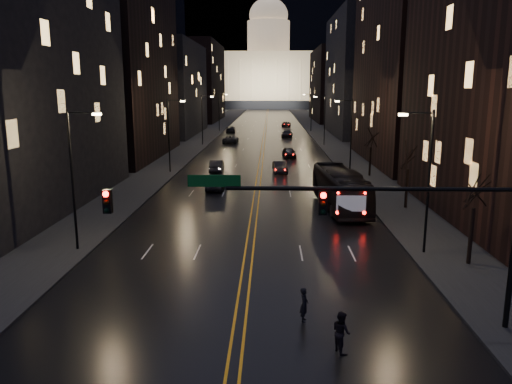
# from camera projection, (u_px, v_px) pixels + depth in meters

# --- Properties ---
(ground) EXTENTS (900.00, 900.00, 0.00)m
(ground) POSITION_uv_depth(u_px,v_px,m) (239.00, 326.00, 21.87)
(ground) COLOR black
(ground) RESTS_ON ground
(road) EXTENTS (20.00, 320.00, 0.02)m
(road) POSITION_uv_depth(u_px,v_px,m) (266.00, 123.00, 149.06)
(road) COLOR black
(road) RESTS_ON ground
(sidewalk_left) EXTENTS (8.00, 320.00, 0.16)m
(sidewalk_left) POSITION_uv_depth(u_px,v_px,m) (219.00, 122.00, 149.44)
(sidewalk_left) COLOR black
(sidewalk_left) RESTS_ON ground
(sidewalk_right) EXTENTS (8.00, 320.00, 0.16)m
(sidewalk_right) POSITION_uv_depth(u_px,v_px,m) (313.00, 123.00, 148.65)
(sidewalk_right) COLOR black
(sidewalk_right) RESTS_ON ground
(center_line) EXTENTS (0.62, 320.00, 0.01)m
(center_line) POSITION_uv_depth(u_px,v_px,m) (266.00, 123.00, 149.06)
(center_line) COLOR orange
(center_line) RESTS_ON road
(building_left_near) EXTENTS (12.00, 28.00, 22.00)m
(building_left_near) POSITION_uv_depth(u_px,v_px,m) (5.00, 79.00, 41.74)
(building_left_near) COLOR black
(building_left_near) RESTS_ON ground
(building_left_mid) EXTENTS (12.00, 30.00, 28.00)m
(building_left_mid) POSITION_uv_depth(u_px,v_px,m) (117.00, 62.00, 72.43)
(building_left_mid) COLOR black
(building_left_mid) RESTS_ON ground
(building_left_far) EXTENTS (12.00, 34.00, 20.00)m
(building_left_far) POSITION_uv_depth(u_px,v_px,m) (170.00, 89.00, 110.43)
(building_left_far) COLOR black
(building_left_far) RESTS_ON ground
(building_left_dist) EXTENTS (12.00, 40.00, 24.00)m
(building_left_dist) POSITION_uv_depth(u_px,v_px,m) (200.00, 82.00, 156.98)
(building_left_dist) COLOR black
(building_left_dist) RESTS_ON ground
(building_right_tall) EXTENTS (12.00, 30.00, 38.00)m
(building_right_tall) POSITION_uv_depth(u_px,v_px,m) (419.00, 21.00, 66.30)
(building_right_tall) COLOR black
(building_right_tall) RESTS_ON ground
(building_right_mid) EXTENTS (12.00, 34.00, 26.00)m
(building_right_mid) POSITION_uv_depth(u_px,v_px,m) (361.00, 75.00, 108.63)
(building_right_mid) COLOR black
(building_right_mid) RESTS_ON ground
(building_right_dist) EXTENTS (12.00, 40.00, 22.00)m
(building_right_dist) POSITION_uv_depth(u_px,v_px,m) (334.00, 85.00, 156.00)
(building_right_dist) COLOR black
(building_right_dist) RESTS_ON ground
(mountain_ridge) EXTENTS (520.00, 60.00, 130.00)m
(mountain_ridge) POSITION_uv_depth(u_px,v_px,m) (322.00, 14.00, 379.21)
(mountain_ridge) COLOR black
(mountain_ridge) RESTS_ON ground
(capitol) EXTENTS (90.00, 50.00, 58.50)m
(capitol) POSITION_uv_depth(u_px,v_px,m) (268.00, 74.00, 262.95)
(capitol) COLOR black
(capitol) RESTS_ON ground
(traffic_signal) EXTENTS (17.29, 0.45, 7.00)m
(traffic_signal) POSITION_uv_depth(u_px,v_px,m) (381.00, 215.00, 20.66)
(traffic_signal) COLOR black
(traffic_signal) RESTS_ON ground
(streetlamp_right_near) EXTENTS (2.13, 0.25, 9.00)m
(streetlamp_right_near) POSITION_uv_depth(u_px,v_px,m) (426.00, 175.00, 30.31)
(streetlamp_right_near) COLOR black
(streetlamp_right_near) RESTS_ON ground
(streetlamp_left_near) EXTENTS (2.13, 0.25, 9.00)m
(streetlamp_left_near) POSITION_uv_depth(u_px,v_px,m) (75.00, 173.00, 30.92)
(streetlamp_left_near) COLOR black
(streetlamp_left_near) RESTS_ON ground
(streetlamp_right_mid) EXTENTS (2.13, 0.25, 9.00)m
(streetlamp_right_mid) POSITION_uv_depth(u_px,v_px,m) (350.00, 132.00, 59.66)
(streetlamp_right_mid) COLOR black
(streetlamp_right_mid) RESTS_ON ground
(streetlamp_left_mid) EXTENTS (2.13, 0.25, 9.00)m
(streetlamp_left_mid) POSITION_uv_depth(u_px,v_px,m) (170.00, 132.00, 60.27)
(streetlamp_left_mid) COLOR black
(streetlamp_left_mid) RESTS_ON ground
(streetlamp_right_far) EXTENTS (2.13, 0.25, 9.00)m
(streetlamp_right_far) POSITION_uv_depth(u_px,v_px,m) (324.00, 117.00, 89.01)
(streetlamp_right_far) COLOR black
(streetlamp_right_far) RESTS_ON ground
(streetlamp_left_far) EXTENTS (2.13, 0.25, 9.00)m
(streetlamp_left_far) POSITION_uv_depth(u_px,v_px,m) (203.00, 117.00, 89.62)
(streetlamp_left_far) COLOR black
(streetlamp_left_far) RESTS_ON ground
(streetlamp_right_dist) EXTENTS (2.13, 0.25, 9.00)m
(streetlamp_right_dist) POSITION_uv_depth(u_px,v_px,m) (311.00, 110.00, 118.36)
(streetlamp_right_dist) COLOR black
(streetlamp_right_dist) RESTS_ON ground
(streetlamp_left_dist) EXTENTS (2.13, 0.25, 9.00)m
(streetlamp_left_dist) POSITION_uv_depth(u_px,v_px,m) (220.00, 110.00, 118.98)
(streetlamp_left_dist) COLOR black
(streetlamp_left_dist) RESTS_ON ground
(tree_right_near) EXTENTS (2.40, 2.40, 6.65)m
(tree_right_near) POSITION_uv_depth(u_px,v_px,m) (475.00, 191.00, 28.40)
(tree_right_near) COLOR black
(tree_right_near) RESTS_ON ground
(tree_right_mid) EXTENTS (2.40, 2.40, 6.65)m
(tree_right_mid) POSITION_uv_depth(u_px,v_px,m) (409.00, 157.00, 42.10)
(tree_right_mid) COLOR black
(tree_right_mid) RESTS_ON ground
(tree_right_far) EXTENTS (2.40, 2.40, 6.65)m
(tree_right_far) POSITION_uv_depth(u_px,v_px,m) (371.00, 138.00, 57.76)
(tree_right_far) COLOR black
(tree_right_far) RESTS_ON ground
(bus) EXTENTS (3.78, 12.33, 3.38)m
(bus) POSITION_uv_depth(u_px,v_px,m) (340.00, 189.00, 43.09)
(bus) COLOR black
(bus) RESTS_ON ground
(oncoming_car_a) EXTENTS (2.00, 4.80, 1.62)m
(oncoming_car_a) POSITION_uv_depth(u_px,v_px,m) (216.00, 181.00, 51.31)
(oncoming_car_a) COLOR black
(oncoming_car_a) RESTS_ON ground
(oncoming_car_b) EXTENTS (1.70, 4.58, 1.50)m
(oncoming_car_b) POSITION_uv_depth(u_px,v_px,m) (217.00, 166.00, 62.09)
(oncoming_car_b) COLOR black
(oncoming_car_b) RESTS_ON ground
(oncoming_car_c) EXTENTS (2.86, 5.62, 1.52)m
(oncoming_car_c) POSITION_uv_depth(u_px,v_px,m) (231.00, 139.00, 94.07)
(oncoming_car_c) COLOR black
(oncoming_car_c) RESTS_ON ground
(oncoming_car_d) EXTENTS (2.45, 5.38, 1.53)m
(oncoming_car_d) POSITION_uv_depth(u_px,v_px,m) (231.00, 129.00, 116.53)
(oncoming_car_d) COLOR black
(oncoming_car_d) RESTS_ON ground
(receding_car_a) EXTENTS (1.92, 4.46, 1.43)m
(receding_car_a) POSITION_uv_depth(u_px,v_px,m) (280.00, 167.00, 61.13)
(receding_car_a) COLOR black
(receding_car_a) RESTS_ON ground
(receding_car_b) EXTENTS (2.18, 4.63, 1.53)m
(receding_car_b) POSITION_uv_depth(u_px,v_px,m) (289.00, 153.00, 74.60)
(receding_car_b) COLOR black
(receding_car_b) RESTS_ON ground
(receding_car_c) EXTENTS (2.66, 5.45, 1.53)m
(receding_car_c) POSITION_uv_depth(u_px,v_px,m) (287.00, 134.00, 104.98)
(receding_car_c) COLOR black
(receding_car_c) RESTS_ON ground
(receding_car_d) EXTENTS (2.62, 5.11, 1.38)m
(receding_car_d) POSITION_uv_depth(u_px,v_px,m) (286.00, 124.00, 133.94)
(receding_car_d) COLOR black
(receding_car_d) RESTS_ON ground
(pedestrian_a) EXTENTS (0.47, 0.63, 1.58)m
(pedestrian_a) POSITION_uv_depth(u_px,v_px,m) (304.00, 305.00, 22.21)
(pedestrian_a) COLOR black
(pedestrian_a) RESTS_ON ground
(pedestrian_b) EXTENTS (0.74, 0.94, 1.71)m
(pedestrian_b) POSITION_uv_depth(u_px,v_px,m) (341.00, 332.00, 19.62)
(pedestrian_b) COLOR black
(pedestrian_b) RESTS_ON ground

